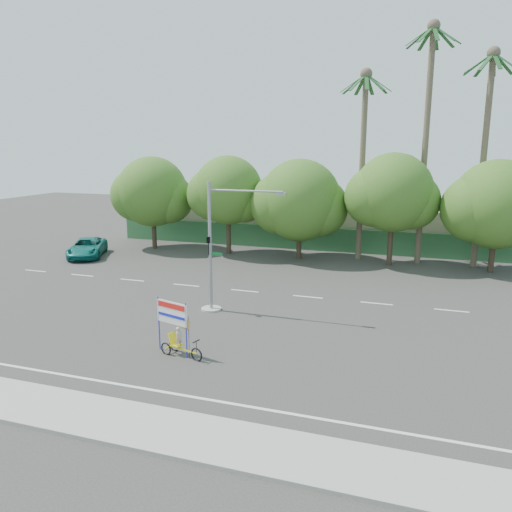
% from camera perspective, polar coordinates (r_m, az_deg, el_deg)
% --- Properties ---
extents(ground, '(120.00, 120.00, 0.00)m').
position_cam_1_polar(ground, '(23.24, -3.38, -9.75)').
color(ground, '#33302D').
rests_on(ground, ground).
extents(sidewalk_near, '(50.00, 2.40, 0.12)m').
position_cam_1_polar(sidewalk_near, '(17.20, -13.20, -18.31)').
color(sidewalk_near, gray).
rests_on(sidewalk_near, ground).
extents(fence, '(38.00, 0.08, 2.00)m').
position_cam_1_polar(fence, '(42.93, 7.33, 1.91)').
color(fence, '#336B3D').
rests_on(fence, ground).
extents(building_left, '(12.00, 8.00, 4.00)m').
position_cam_1_polar(building_left, '(49.84, -2.98, 4.61)').
color(building_left, beige).
rests_on(building_left, ground).
extents(building_right, '(14.00, 8.00, 3.60)m').
position_cam_1_polar(building_right, '(46.46, 18.20, 3.19)').
color(building_right, beige).
rests_on(building_right, ground).
extents(tree_far_left, '(7.14, 6.00, 7.96)m').
position_cam_1_polar(tree_far_left, '(44.11, -11.81, 6.97)').
color(tree_far_left, '#473828').
rests_on(tree_far_left, ground).
extents(tree_left, '(6.66, 5.60, 8.07)m').
position_cam_1_polar(tree_left, '(41.02, -3.27, 7.23)').
color(tree_left, '#473828').
rests_on(tree_left, ground).
extents(tree_center, '(7.62, 6.40, 7.85)m').
position_cam_1_polar(tree_center, '(39.26, 4.94, 6.10)').
color(tree_center, '#473828').
rests_on(tree_center, ground).
extents(tree_right, '(6.90, 5.80, 8.36)m').
position_cam_1_polar(tree_right, '(38.16, 15.31, 6.69)').
color(tree_right, '#473828').
rests_on(tree_right, ground).
extents(tree_far_right, '(7.38, 6.20, 7.94)m').
position_cam_1_polar(tree_far_right, '(38.47, 25.74, 5.06)').
color(tree_far_right, '#473828').
rests_on(tree_far_right, ground).
extents(palm_tall, '(3.73, 3.79, 17.45)m').
position_cam_1_polar(palm_tall, '(39.48, 18.95, 14.25)').
color(palm_tall, '#70604C').
rests_on(palm_tall, ground).
extents(palm_mid, '(3.73, 3.79, 15.45)m').
position_cam_1_polar(palm_mid, '(39.64, 24.75, 12.24)').
color(palm_mid, '#70604C').
rests_on(palm_mid, ground).
extents(palm_short, '(3.73, 3.79, 14.45)m').
position_cam_1_polar(palm_short, '(39.71, 12.14, 12.30)').
color(palm_short, '#70604C').
rests_on(palm_short, ground).
extents(traffic_signal, '(4.72, 1.10, 7.00)m').
position_cam_1_polar(traffic_signal, '(26.69, -4.66, -0.26)').
color(traffic_signal, gray).
rests_on(traffic_signal, ground).
extents(trike_billboard, '(2.41, 0.98, 2.46)m').
position_cam_1_polar(trike_billboard, '(21.75, -9.06, -8.68)').
color(trike_billboard, black).
rests_on(trike_billboard, ground).
extents(pickup_truck, '(4.50, 5.89, 1.49)m').
position_cam_1_polar(pickup_truck, '(42.65, -18.73, 0.93)').
color(pickup_truck, '#0F6D64').
rests_on(pickup_truck, ground).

